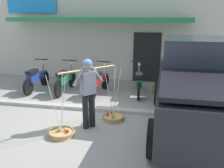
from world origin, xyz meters
TOP-DOWN VIEW (x-y plane):
  - ground_plane at (0.00, 0.00)m, footprint 90.00×90.00m
  - sidewalk_curb at (0.00, 0.70)m, footprint 20.00×0.24m
  - fruit_vendor at (0.04, -0.38)m, footprint 1.03×1.13m
  - fruit_basket_left_side at (0.54, 0.17)m, footprint 0.59×0.59m
  - fruit_basket_right_side at (-0.45, -0.93)m, footprint 0.59×0.59m
  - motorcycle_nearest_shop at (-2.70, 2.19)m, footprint 0.54×1.82m
  - motorcycle_second_in_row at (-1.58, 2.18)m, footprint 0.54×1.82m
  - motorcycle_third_in_row at (-0.35, 2.19)m, footprint 0.54×1.82m
  - motorcycle_end_of_row at (1.00, 2.42)m, footprint 0.54×1.82m
  - parked_truck at (2.62, 0.21)m, footprint 2.24×4.75m
  - storefront_building at (-0.80, 6.72)m, footprint 13.00×6.00m
  - wooden_crate at (1.69, 2.78)m, footprint 0.44×0.36m

SIDE VIEW (x-z plane):
  - ground_plane at x=0.00m, z-range 0.00..0.00m
  - sidewalk_curb at x=0.00m, z-range 0.00..0.10m
  - fruit_basket_left_side at x=0.54m, z-range -0.65..0.80m
  - fruit_basket_right_side at x=-0.45m, z-range -0.65..0.80m
  - wooden_crate at x=1.69m, z-range 0.00..0.32m
  - motorcycle_nearest_shop at x=-2.70m, z-range -0.09..1.00m
  - motorcycle_second_in_row at x=-1.58m, z-range -0.09..1.00m
  - motorcycle_third_in_row at x=-0.35m, z-range -0.09..1.00m
  - motorcycle_end_of_row at x=1.00m, z-range -0.09..1.00m
  - fruit_vendor at x=0.04m, z-range 0.13..1.82m
  - parked_truck at x=2.62m, z-range -0.02..2.08m
  - storefront_building at x=-0.80m, z-range 0.00..4.20m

